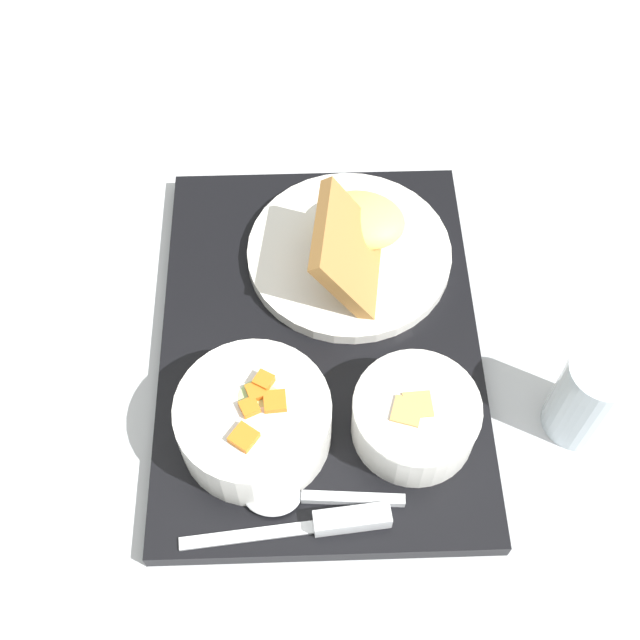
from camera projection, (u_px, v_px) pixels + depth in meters
ground_plane at (320, 346)px, 0.80m from camera, size 4.00×4.00×0.00m
serving_tray at (320, 341)px, 0.79m from camera, size 0.43×0.31×0.02m
bowl_salad at (254, 419)px, 0.70m from camera, size 0.14×0.14×0.06m
bowl_soup at (415, 415)px, 0.70m from camera, size 0.11×0.11×0.05m
plate_main at (352, 246)px, 0.82m from camera, size 0.21×0.21×0.10m
knife at (336, 522)px, 0.67m from camera, size 0.03×0.18×0.02m
spoon at (294, 496)px, 0.69m from camera, size 0.04×0.14×0.01m
glass_water at (587, 400)px, 0.71m from camera, size 0.06×0.06×0.10m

